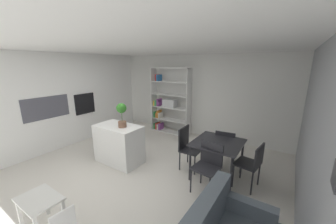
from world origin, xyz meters
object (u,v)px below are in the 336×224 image
object	(u,v)px
built_in_oven	(85,104)
dining_chair_far	(225,145)
dining_table	(218,146)
child_table	(40,204)
dining_chair_window_side	(252,162)
potted_plant_on_island	(122,113)
open_bookshelf	(168,104)
dining_chair_near	(208,162)
kitchen_island	(119,144)
dining_chair_island_side	(187,144)

from	to	relation	value
built_in_oven	dining_chair_far	size ratio (longest dim) A/B	0.71
dining_table	built_in_oven	bearing A→B (deg)	-177.11
child_table	dining_chair_window_side	size ratio (longest dim) A/B	0.68
potted_plant_on_island	dining_chair_window_side	bearing A→B (deg)	13.63
open_bookshelf	child_table	size ratio (longest dim) A/B	3.62
dining_chair_near	kitchen_island	bearing A→B (deg)	-169.18
built_in_oven	dining_chair_window_side	size ratio (longest dim) A/B	0.70
potted_plant_on_island	dining_chair_near	bearing A→B (deg)	4.55
built_in_oven	dining_chair_island_side	world-z (taller)	built_in_oven
kitchen_island	dining_chair_island_side	size ratio (longest dim) A/B	1.16
dining_table	potted_plant_on_island	bearing A→B (deg)	-161.74
dining_chair_island_side	dining_chair_far	size ratio (longest dim) A/B	1.09
dining_table	dining_chair_island_side	size ratio (longest dim) A/B	1.00
dining_table	child_table	bearing A→B (deg)	-121.01
dining_chair_window_side	potted_plant_on_island	bearing A→B (deg)	-68.20
dining_chair_window_side	dining_chair_near	bearing A→B (deg)	-45.35
open_bookshelf	dining_table	size ratio (longest dim) A/B	2.30
open_bookshelf	child_table	world-z (taller)	open_bookshelf
built_in_oven	potted_plant_on_island	distance (m)	2.10
kitchen_island	potted_plant_on_island	world-z (taller)	potted_plant_on_island
built_in_oven	dining_chair_far	bearing A→B (deg)	9.84
kitchen_island	child_table	world-z (taller)	kitchen_island
child_table	open_bookshelf	bearing A→B (deg)	100.17
dining_chair_far	dining_chair_window_side	bearing A→B (deg)	136.21
built_in_oven	dining_chair_far	world-z (taller)	built_in_oven
dining_chair_near	child_table	bearing A→B (deg)	-120.15
dining_chair_near	potted_plant_on_island	bearing A→B (deg)	-168.82
open_bookshelf	dining_chair_window_side	distance (m)	3.47
dining_chair_island_side	dining_table	bearing A→B (deg)	-91.42
dining_chair_window_side	dining_chair_near	xyz separation A→B (m)	(-0.65, -0.48, 0.01)
dining_chair_island_side	dining_chair_far	bearing A→B (deg)	-55.54
child_table	dining_table	size ratio (longest dim) A/B	0.64
built_in_oven	open_bookshelf	distance (m)	2.55
open_bookshelf	dining_chair_far	xyz separation A→B (m)	(2.34, -1.20, -0.47)
potted_plant_on_island	dining_chair_near	size ratio (longest dim) A/B	0.60
dining_chair_near	open_bookshelf	bearing A→B (deg)	143.45
dining_chair_near	dining_table	bearing A→B (deg)	97.87
kitchen_island	child_table	size ratio (longest dim) A/B	1.82
built_in_oven	potted_plant_on_island	xyz separation A→B (m)	(2.05, -0.45, 0.10)
kitchen_island	potted_plant_on_island	distance (m)	0.79
dining_chair_far	built_in_oven	bearing A→B (deg)	3.98
dining_table	dining_chair_near	world-z (taller)	dining_chair_near
child_table	dining_chair_near	distance (m)	2.62
open_bookshelf	dining_chair_island_side	distance (m)	2.41
dining_chair_window_side	dining_table	bearing A→B (deg)	-82.89
open_bookshelf	built_in_oven	bearing A→B (deg)	-131.70
dining_table	dining_chair_window_side	size ratio (longest dim) A/B	1.07
child_table	potted_plant_on_island	bearing A→B (deg)	102.20
kitchen_island	open_bookshelf	size ratio (longest dim) A/B	0.50
built_in_oven	dining_chair_near	distance (m)	4.08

